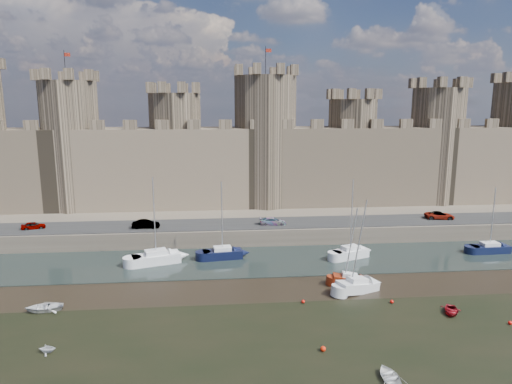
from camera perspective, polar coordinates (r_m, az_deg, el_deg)
ground at (r=40.46m, az=6.01°, el=-20.08°), size 160.00×160.00×0.00m
water_channel at (r=61.95m, az=1.72°, el=-8.57°), size 160.00×12.00×0.08m
quay at (r=96.20m, az=-0.83°, el=-0.67°), size 160.00×60.00×2.50m
road at (r=70.70m, az=0.76°, el=-3.93°), size 160.00×7.00×0.10m
castle at (r=82.67m, az=-0.66°, el=4.71°), size 108.50×11.00×29.00m
car_0 at (r=75.05m, az=-26.06°, el=-3.79°), size 3.55×2.16×1.13m
car_1 at (r=69.76m, az=-13.61°, el=-3.94°), size 4.02×1.44×1.32m
car_2 at (r=69.81m, az=2.10°, el=-3.68°), size 4.11×1.85×1.17m
car_3 at (r=78.85m, az=21.98°, el=-2.73°), size 4.83×2.77×1.27m
sailboat_0 at (r=62.01m, az=-12.38°, el=-8.00°), size 6.59×4.15×11.51m
sailboat_1 at (r=62.59m, az=-4.22°, el=-7.63°), size 5.49×2.68×10.58m
sailboat_2 at (r=63.94m, az=11.69°, el=-7.40°), size 5.40×3.60×10.85m
sailboat_3 at (r=72.81m, az=27.17°, el=-6.23°), size 5.40×2.25×9.35m
sailboat_4 at (r=55.05m, az=11.62°, el=-10.66°), size 4.14×2.11×9.25m
sailboat_5 at (r=53.41m, az=12.54°, el=-11.33°), size 5.28×3.63×10.63m
dinghy_2 at (r=38.97m, az=16.40°, el=-21.34°), size 2.17×2.88×0.57m
dinghy_3 at (r=44.55m, az=-24.65°, el=-17.40°), size 1.61×1.43×0.78m
dinghy_4 at (r=51.37m, az=23.21°, el=-13.50°), size 3.01×3.39×0.58m
dinghy_6 at (r=52.55m, az=-24.96°, el=-12.99°), size 4.13×3.40×0.75m
buoy_1 at (r=49.90m, az=5.92°, el=-13.47°), size 0.39×0.39×0.39m
buoy_3 at (r=51.70m, az=16.62°, el=-13.00°), size 0.38×0.38×0.38m
buoy_4 at (r=41.58m, az=8.38°, el=-18.82°), size 0.48×0.48×0.48m
buoy_5 at (r=51.51m, az=29.17°, el=-14.10°), size 0.37×0.37×0.37m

